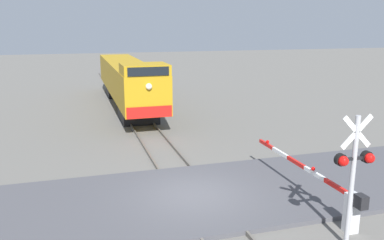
{
  "coord_description": "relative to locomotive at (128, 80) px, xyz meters",
  "views": [
    {
      "loc": [
        -3.97,
        -12.88,
        6.15
      ],
      "look_at": [
        0.97,
        3.63,
        2.04
      ],
      "focal_mm": 37.37,
      "sensor_mm": 36.0,
      "label": 1
    }
  ],
  "objects": [
    {
      "name": "rail_track_left",
      "position": [
        -0.72,
        -17.56,
        -1.98
      ],
      "size": [
        0.08,
        80.0,
        0.15
      ],
      "primitive_type": "cube",
      "color": "#59544C",
      "rests_on": "ground_plane"
    },
    {
      "name": "road_surface",
      "position": [
        0.0,
        -17.56,
        -1.98
      ],
      "size": [
        36.0,
        5.9,
        0.16
      ],
      "primitive_type": "cube",
      "color": "#47474C",
      "rests_on": "ground_plane"
    },
    {
      "name": "ground_plane",
      "position": [
        0.0,
        -17.56,
        -2.06
      ],
      "size": [
        160.0,
        160.0,
        0.0
      ],
      "primitive_type": "plane",
      "color": "#605E59"
    },
    {
      "name": "locomotive",
      "position": [
        0.0,
        0.0,
        0.0
      ],
      "size": [
        2.7,
        18.34,
        3.98
      ],
      "color": "black",
      "rests_on": "ground_plane"
    },
    {
      "name": "crossing_signal",
      "position": [
        3.22,
        -21.84,
        0.3
      ],
      "size": [
        1.18,
        0.33,
        3.84
      ],
      "color": "#ADADB2",
      "rests_on": "ground_plane"
    },
    {
      "name": "crossing_gate",
      "position": [
        3.82,
        -20.25,
        -1.2
      ],
      "size": [
        0.36,
        6.75,
        1.35
      ],
      "color": "silver",
      "rests_on": "ground_plane"
    },
    {
      "name": "rail_track_right",
      "position": [
        0.72,
        -17.56,
        -1.98
      ],
      "size": [
        0.08,
        80.0,
        0.15
      ],
      "primitive_type": "cube",
      "color": "#59544C",
      "rests_on": "ground_plane"
    }
  ]
}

